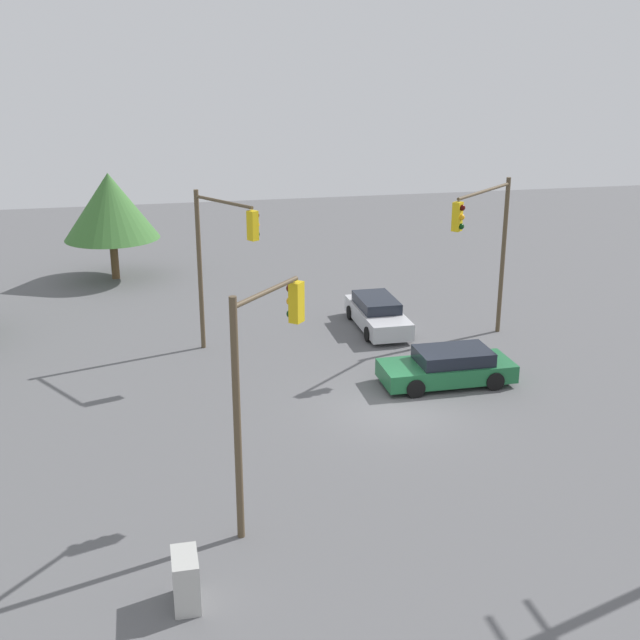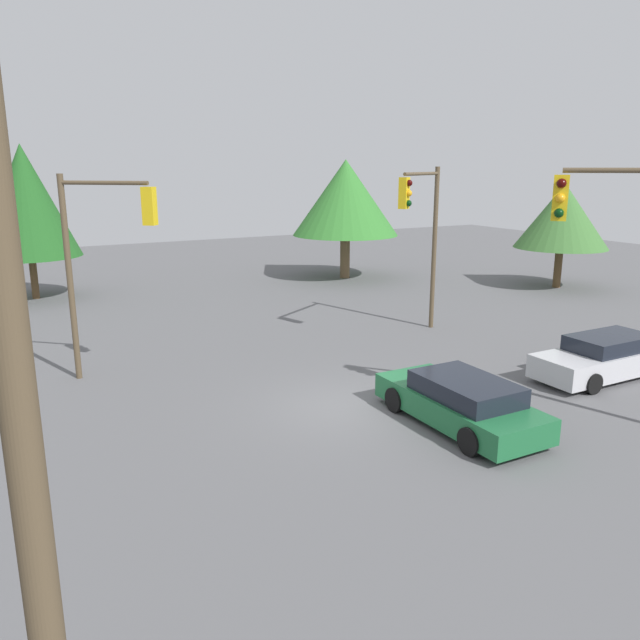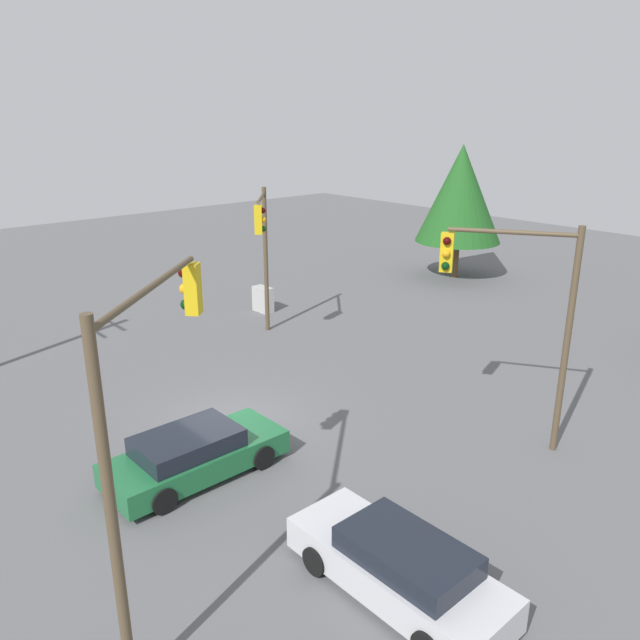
% 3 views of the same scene
% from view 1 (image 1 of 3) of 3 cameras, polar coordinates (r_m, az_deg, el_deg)
% --- Properties ---
extents(ground_plane, '(80.00, 80.00, 0.00)m').
position_cam_1_polar(ground_plane, '(26.65, 5.64, -6.42)').
color(ground_plane, '#5B5B5E').
extents(sedan_green, '(2.01, 4.68, 1.27)m').
position_cam_1_polar(sedan_green, '(28.72, 9.09, -3.32)').
color(sedan_green, '#1E6638').
rests_on(sedan_green, ground_plane).
extents(sedan_silver, '(4.68, 1.85, 1.32)m').
position_cam_1_polar(sedan_silver, '(34.09, 4.10, 0.45)').
color(sedan_silver, silver).
rests_on(sedan_silver, ground_plane).
extents(traffic_signal_main, '(3.10, 2.08, 6.30)m').
position_cam_1_polar(traffic_signal_main, '(30.05, -7.12, 5.11)').
color(traffic_signal_main, brown).
rests_on(traffic_signal_main, ground_plane).
extents(traffic_signal_cross, '(3.21, 3.58, 6.47)m').
position_cam_1_polar(traffic_signal_cross, '(31.86, 11.77, 5.95)').
color(traffic_signal_cross, brown).
rests_on(traffic_signal_cross, ground_plane).
extents(traffic_signal_aux, '(2.35, 2.12, 6.11)m').
position_cam_1_polar(traffic_signal_aux, '(19.22, -4.15, -3.11)').
color(traffic_signal_aux, brown).
rests_on(traffic_signal_aux, ground_plane).
extents(electrical_cabinet, '(1.00, 0.55, 1.18)m').
position_cam_1_polar(electrical_cabinet, '(18.06, -9.52, -17.77)').
color(electrical_cabinet, '#B2B2AD').
rests_on(electrical_cabinet, ground_plane).
extents(tree_far, '(4.80, 4.80, 5.46)m').
position_cam_1_polar(tree_far, '(42.25, -14.70, 7.83)').
color(tree_far, brown).
rests_on(tree_far, ground_plane).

